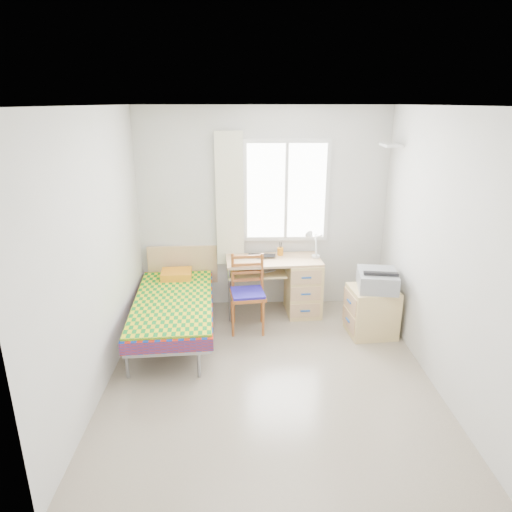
{
  "coord_description": "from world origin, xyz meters",
  "views": [
    {
      "loc": [
        -0.25,
        -4.02,
        2.63
      ],
      "look_at": [
        -0.12,
        0.55,
        1.08
      ],
      "focal_mm": 32.0,
      "sensor_mm": 36.0,
      "label": 1
    }
  ],
  "objects_px": {
    "bed": "(174,302)",
    "cabinet": "(371,311)",
    "printer": "(377,280)",
    "chair": "(248,288)",
    "desk": "(298,284)"
  },
  "relations": [
    {
      "from": "bed",
      "to": "cabinet",
      "type": "xyz_separation_m",
      "value": [
        2.32,
        -0.06,
        -0.11
      ]
    },
    {
      "from": "bed",
      "to": "printer",
      "type": "height_order",
      "value": "bed"
    },
    {
      "from": "cabinet",
      "to": "printer",
      "type": "relative_size",
      "value": 1.04
    },
    {
      "from": "bed",
      "to": "cabinet",
      "type": "bearing_deg",
      "value": -5.64
    },
    {
      "from": "cabinet",
      "to": "printer",
      "type": "distance_m",
      "value": 0.4
    },
    {
      "from": "chair",
      "to": "bed",
      "type": "bearing_deg",
      "value": -178.41
    },
    {
      "from": "cabinet",
      "to": "bed",
      "type": "bearing_deg",
      "value": 172.82
    },
    {
      "from": "desk",
      "to": "printer",
      "type": "xyz_separation_m",
      "value": [
        0.85,
        -0.59,
        0.28
      ]
    },
    {
      "from": "bed",
      "to": "desk",
      "type": "bearing_deg",
      "value": 15.49
    },
    {
      "from": "desk",
      "to": "cabinet",
      "type": "bearing_deg",
      "value": -40.5
    },
    {
      "from": "chair",
      "to": "cabinet",
      "type": "height_order",
      "value": "chair"
    },
    {
      "from": "desk",
      "to": "chair",
      "type": "relative_size",
      "value": 1.33
    },
    {
      "from": "cabinet",
      "to": "printer",
      "type": "xyz_separation_m",
      "value": [
        0.04,
        0.01,
        0.4
      ]
    },
    {
      "from": "desk",
      "to": "cabinet",
      "type": "relative_size",
      "value": 2.12
    },
    {
      "from": "desk",
      "to": "bed",
      "type": "bearing_deg",
      "value": -164.39
    }
  ]
}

